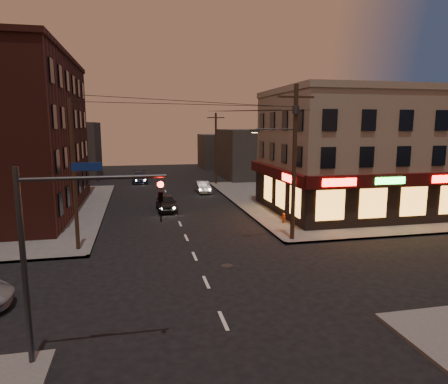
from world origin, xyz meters
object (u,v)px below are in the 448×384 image
object	(u,v)px
sedan_mid	(203,187)
fire_hydrant	(284,217)
sedan_near	(166,203)
sedan_far	(140,177)

from	to	relation	value
sedan_mid	fire_hydrant	world-z (taller)	sedan_mid
sedan_near	sedan_mid	distance (m)	10.20
sedan_mid	fire_hydrant	distance (m)	16.47
sedan_far	fire_hydrant	bearing A→B (deg)	-66.93
sedan_near	sedan_mid	bearing A→B (deg)	60.65
sedan_mid	sedan_near	bearing A→B (deg)	-120.01
sedan_near	sedan_mid	xyz separation A→B (m)	(4.78, 9.01, -0.07)
sedan_mid	sedan_far	bearing A→B (deg)	123.26
sedan_near	fire_hydrant	distance (m)	11.03
sedan_near	fire_hydrant	size ratio (longest dim) A/B	5.55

